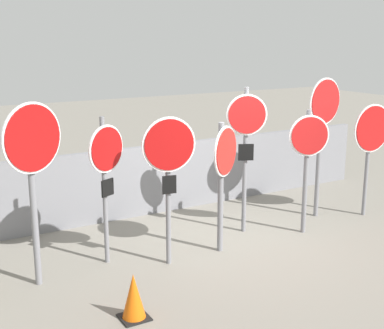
# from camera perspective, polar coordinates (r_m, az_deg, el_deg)

# --- Properties ---
(ground_plane) EXTENTS (40.00, 40.00, 0.00)m
(ground_plane) POSITION_cam_1_polar(r_m,az_deg,el_deg) (8.87, 4.02, -8.11)
(ground_plane) COLOR gray
(fence_back) EXTENTS (9.00, 0.12, 1.30)m
(fence_back) POSITION_cam_1_polar(r_m,az_deg,el_deg) (10.23, -1.95, -1.28)
(fence_back) COLOR slate
(fence_back) RESTS_ON ground
(stop_sign_0) EXTENTS (0.84, 0.42, 2.47)m
(stop_sign_0) POSITION_cam_1_polar(r_m,az_deg,el_deg) (7.10, -16.61, 0.45)
(stop_sign_0) COLOR slate
(stop_sign_0) RESTS_ON ground
(stop_sign_1) EXTENTS (0.62, 0.33, 2.18)m
(stop_sign_1) POSITION_cam_1_polar(r_m,az_deg,el_deg) (7.66, -9.16, 0.03)
(stop_sign_1) COLOR slate
(stop_sign_1) RESTS_ON ground
(stop_sign_2) EXTENTS (0.78, 0.18, 2.19)m
(stop_sign_2) POSITION_cam_1_polar(r_m,az_deg,el_deg) (7.50, -2.49, 0.40)
(stop_sign_2) COLOR slate
(stop_sign_2) RESTS_ON ground
(stop_sign_3) EXTENTS (0.66, 0.44, 2.03)m
(stop_sign_3) POSITION_cam_1_polar(r_m,az_deg,el_deg) (8.04, 3.41, -0.12)
(stop_sign_3) COLOR slate
(stop_sign_3) RESTS_ON ground
(stop_sign_4) EXTENTS (0.62, 0.31, 2.46)m
(stop_sign_4) POSITION_cam_1_polar(r_m,az_deg,el_deg) (8.82, 5.79, 3.16)
(stop_sign_4) COLOR slate
(stop_sign_4) RESTS_ON ground
(stop_sign_5) EXTENTS (0.64, 0.27, 2.11)m
(stop_sign_5) POSITION_cam_1_polar(r_m,az_deg,el_deg) (8.98, 12.26, 1.46)
(stop_sign_5) COLOR slate
(stop_sign_5) RESTS_ON ground
(stop_sign_6) EXTENTS (0.83, 0.20, 2.56)m
(stop_sign_6) POSITION_cam_1_polar(r_m,az_deg,el_deg) (9.84, 13.81, 4.72)
(stop_sign_6) COLOR slate
(stop_sign_6) RESTS_ON ground
(stop_sign_7) EXTENTS (0.88, 0.13, 2.09)m
(stop_sign_7) POSITION_cam_1_polar(r_m,az_deg,el_deg) (10.19, 18.59, 2.87)
(stop_sign_7) COLOR slate
(stop_sign_7) RESTS_ON ground
(traffic_cone_0) EXTENTS (0.34, 0.34, 0.57)m
(traffic_cone_0) POSITION_cam_1_polar(r_m,az_deg,el_deg) (6.52, -6.24, -13.84)
(traffic_cone_0) COLOR black
(traffic_cone_0) RESTS_ON ground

